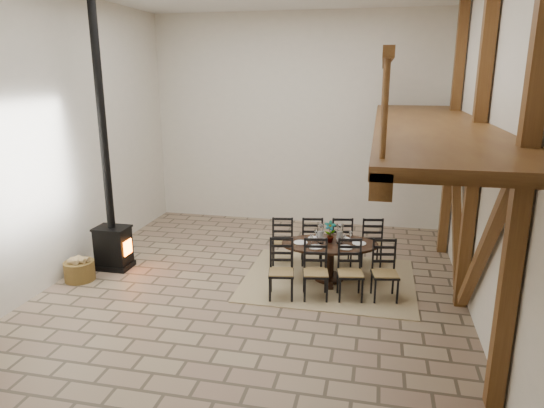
% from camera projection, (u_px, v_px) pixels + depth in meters
% --- Properties ---
extents(ground, '(8.00, 8.00, 0.00)m').
position_uv_depth(ground, '(256.00, 285.00, 8.50)').
color(ground, gray).
rests_on(ground, ground).
extents(room_shell, '(7.02, 8.02, 5.01)m').
position_uv_depth(room_shell, '(329.00, 113.00, 7.47)').
color(room_shell, beige).
rests_on(room_shell, ground).
extents(rug, '(3.00, 2.50, 0.02)m').
position_uv_depth(rug, '(329.00, 279.00, 8.73)').
color(rug, tan).
rests_on(rug, ground).
extents(dining_table, '(2.40, 2.24, 1.10)m').
position_uv_depth(dining_table, '(329.00, 261.00, 8.64)').
color(dining_table, black).
rests_on(dining_table, ground).
extents(wood_stove, '(0.63, 0.49, 5.00)m').
position_uv_depth(wood_stove, '(110.00, 211.00, 8.99)').
color(wood_stove, black).
rests_on(wood_stove, ground).
extents(log_basket, '(0.53, 0.53, 0.44)m').
position_uv_depth(log_basket, '(79.00, 270.00, 8.69)').
color(log_basket, brown).
rests_on(log_basket, ground).
extents(log_stack, '(0.35, 0.35, 0.29)m').
position_uv_depth(log_stack, '(122.00, 244.00, 10.15)').
color(log_stack, tan).
rests_on(log_stack, ground).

